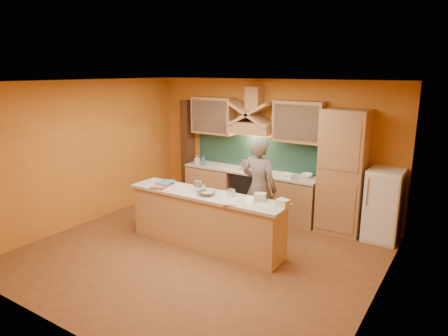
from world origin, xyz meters
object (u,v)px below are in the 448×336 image
Objects in this scene: kitchen_scale at (231,193)px; stove at (250,192)px; mixing_bowl at (207,193)px; fridge at (383,205)px; person at (259,188)px.

stove is at bearing 114.26° from kitchen_scale.
stove is 3.15× the size of mixing_bowl.
stove is at bearing 180.00° from fridge.
kitchen_scale is 0.41m from mixing_bowl.
person is at bearing -53.81° from stove.
person is 17.36× the size of kitchen_scale.
person is (0.79, -1.08, 0.48)m from stove.
person is 6.50× the size of mixing_bowl.
fridge is (2.70, 0.00, 0.20)m from stove.
kitchen_scale is at bearing -139.15° from fridge.
fridge reaches higher than kitchen_scale.
kitchen_scale reaches higher than mixing_bowl.
kitchen_scale reaches higher than stove.
mixing_bowl is (0.27, -1.96, 0.53)m from stove.
person is at bearing -150.57° from fridge.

